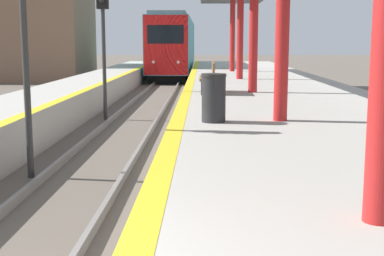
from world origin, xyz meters
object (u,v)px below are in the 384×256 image
Objects in this scene: signal_near at (23,8)px; trash_bin at (214,98)px; train at (174,46)px; signal_mid at (103,23)px; bench at (209,77)px.

trash_bin is (3.38, 0.66, -1.65)m from signal_near.
signal_mid is (-0.99, -23.10, 0.90)m from train.
signal_near is 4.73× the size of trash_bin.
signal_near and signal_mid have the same top height.
signal_mid is at bearing 116.37° from trash_bin.
train is 11.21× the size of bench.
signal_mid is 4.73× the size of trash_bin.
bench is at bearing -13.48° from signal_mid.
train is 4.33× the size of signal_mid.
train is at bearing 95.57° from bench.
signal_mid reaches higher than train.
signal_mid is (0.03, 7.41, 0.00)m from signal_near.
signal_near reaches higher than train.
bench is (2.33, -23.89, -0.73)m from train.
trash_bin reaches higher than bench.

